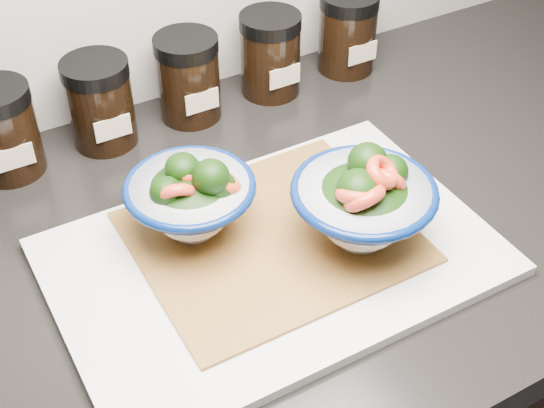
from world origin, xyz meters
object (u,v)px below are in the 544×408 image
bowl_left (192,198)px  bowl_right (364,203)px  spice_jar_e (270,54)px  spice_jar_b (3,131)px  cutting_board (273,257)px  spice_jar_c (100,103)px  spice_jar_f (348,32)px  spice_jar_d (188,78)px

bowl_left → bowl_right: (0.15, -0.10, 0.00)m
spice_jar_e → spice_jar_b: bearing=180.0°
bowl_left → spice_jar_e: size_ratio=1.22×
cutting_board → spice_jar_e: bearing=61.1°
spice_jar_b → spice_jar_e: size_ratio=1.00×
bowl_right → spice_jar_e: size_ratio=1.33×
cutting_board → bowl_right: size_ratio=2.99×
bowl_left → spice_jar_c: (-0.02, 0.22, -0.00)m
cutting_board → bowl_right: bearing=-17.4°
spice_jar_b → spice_jar_f: (0.48, 0.00, 0.00)m
spice_jar_e → spice_jar_c: bearing=180.0°
spice_jar_d → spice_jar_f: bearing=0.0°
bowl_right → spice_jar_e: 0.33m
bowl_left → spice_jar_b: size_ratio=1.22×
spice_jar_d → spice_jar_f: (0.24, 0.00, 0.00)m
spice_jar_b → spice_jar_f: size_ratio=1.00×
cutting_board → spice_jar_f: 0.41m
spice_jar_d → spice_jar_e: bearing=0.0°
spice_jar_b → spice_jar_e: bearing=0.0°
bowl_left → spice_jar_b: (-0.14, 0.22, -0.00)m
cutting_board → spice_jar_d: 0.30m
spice_jar_b → spice_jar_c: size_ratio=1.00×
bowl_right → spice_jar_f: 0.37m
bowl_right → spice_jar_c: bowl_right is taller
bowl_right → spice_jar_f: bowl_right is taller
spice_jar_c → spice_jar_f: (0.36, 0.00, 0.00)m
spice_jar_c → spice_jar_e: (0.24, 0.00, 0.00)m
spice_jar_d → spice_jar_b: bearing=180.0°
cutting_board → spice_jar_b: bearing=124.0°
bowl_right → spice_jar_d: bearing=98.9°
cutting_board → bowl_left: (-0.06, 0.07, 0.05)m
bowl_right → spice_jar_e: (0.07, 0.32, -0.01)m
cutting_board → spice_jar_e: spice_jar_e is taller
bowl_right → spice_jar_f: (0.19, 0.32, -0.01)m
spice_jar_f → spice_jar_b: bearing=180.0°
cutting_board → spice_jar_e: 0.34m
bowl_right → spice_jar_b: bowl_right is taller
cutting_board → spice_jar_c: spice_jar_c is taller
bowl_left → spice_jar_f: bearing=32.9°
spice_jar_b → bowl_right: bearing=-48.1°
spice_jar_e → spice_jar_f: (0.12, 0.00, 0.00)m
bowl_left → spice_jar_e: 0.31m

